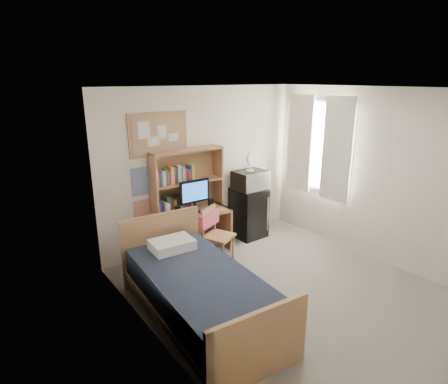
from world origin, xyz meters
TOP-DOWN VIEW (x-y plane):
  - floor at (0.00, 0.00)m, footprint 3.60×4.20m
  - ceiling at (0.00, 0.00)m, footprint 3.60×4.20m
  - wall_back at (0.00, 2.10)m, footprint 3.60×0.04m
  - wall_left at (-1.80, 0.00)m, footprint 0.04×4.20m
  - wall_right at (1.80, 0.00)m, footprint 0.04×4.20m
  - window_unit at (1.75, 1.20)m, footprint 0.10×1.40m
  - curtain_left at (1.72, 0.80)m, footprint 0.04×0.55m
  - curtain_right at (1.72, 1.60)m, footprint 0.04×0.55m
  - bulletin_board at (-0.78, 2.08)m, footprint 0.94×0.03m
  - poster_wave at (-1.10, 2.09)m, footprint 0.30×0.01m
  - poster_japan at (-1.10, 2.09)m, footprint 0.28×0.01m
  - desk at (-0.40, 1.80)m, footprint 1.14×0.59m
  - desk_chair at (-0.25, 1.30)m, footprint 0.58×0.58m
  - mini_fridge at (0.76, 1.82)m, footprint 0.54×0.54m
  - bed at (-1.24, 0.27)m, footprint 1.23×2.23m
  - hutch at (-0.39, 1.95)m, footprint 1.18×0.32m
  - monitor at (-0.40, 1.74)m, footprint 0.50×0.05m
  - keyboard at (-0.40, 1.60)m, footprint 0.45×0.15m
  - speaker_left at (-0.70, 1.74)m, footprint 0.07×0.07m
  - speaker_right at (-0.10, 1.73)m, footprint 0.07×0.07m
  - water_bottle at (-0.88, 1.70)m, footprint 0.07×0.07m
  - hoodie at (-0.33, 1.49)m, footprint 0.49×0.33m
  - microwave at (0.76, 1.80)m, footprint 0.56×0.43m
  - desk_fan at (0.76, 1.80)m, footprint 0.26×0.26m
  - pillow at (-1.19, 1.02)m, footprint 0.56×0.41m

SIDE VIEW (x-z plane):
  - floor at x=0.00m, z-range -0.02..0.00m
  - bed at x=-1.24m, z-range 0.00..0.60m
  - desk at x=-0.40m, z-range 0.00..0.71m
  - desk_chair at x=-0.25m, z-range 0.00..0.87m
  - mini_fridge at x=0.76m, z-range 0.00..0.88m
  - pillow at x=-1.19m, z-range 0.60..0.72m
  - hoodie at x=-0.33m, z-range 0.56..0.79m
  - keyboard at x=-0.40m, z-range 0.71..0.73m
  - poster_japan at x=-1.10m, z-range 0.60..0.96m
  - speaker_right at x=-0.10m, z-range 0.71..0.88m
  - speaker_left at x=-0.70m, z-range 0.71..0.88m
  - water_bottle at x=-0.88m, z-range 0.71..0.96m
  - monitor at x=-0.40m, z-range 0.71..1.24m
  - microwave at x=0.76m, z-range 0.88..1.20m
  - hutch at x=-0.39m, z-range 0.71..1.67m
  - poster_wave at x=-1.10m, z-range 1.04..1.46m
  - wall_back at x=0.00m, z-range 0.00..2.60m
  - wall_left at x=-1.80m, z-range 0.00..2.60m
  - wall_right at x=1.80m, z-range 0.00..2.60m
  - desk_fan at x=0.76m, z-range 1.20..1.52m
  - window_unit at x=1.75m, z-range 0.75..2.45m
  - curtain_left at x=1.72m, z-range 0.75..2.45m
  - curtain_right at x=1.72m, z-range 0.75..2.45m
  - bulletin_board at x=-0.78m, z-range 1.60..2.24m
  - ceiling at x=0.00m, z-range 2.59..2.61m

